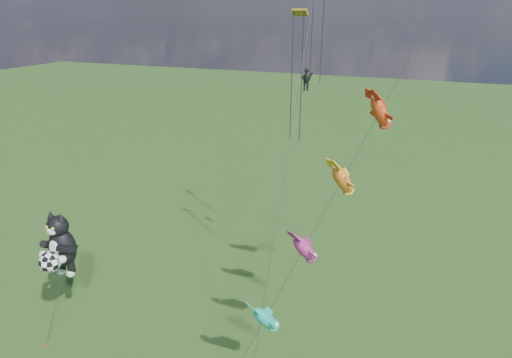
% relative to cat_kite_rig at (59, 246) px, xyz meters
% --- Properties ---
extents(ground, '(300.00, 300.00, 0.00)m').
position_rel_cat_kite_rig_xyz_m(ground, '(2.75, -1.87, -7.07)').
color(ground, '#16380E').
extents(cat_kite_rig, '(2.41, 4.03, 9.76)m').
position_rel_cat_kite_rig_xyz_m(cat_kite_rig, '(0.00, 0.00, 0.00)').
color(cat_kite_rig, brown).
rests_on(cat_kite_rig, ground).
extents(fish_windsock_rig, '(8.60, 13.58, 20.64)m').
position_rel_cat_kite_rig_xyz_m(fish_windsock_rig, '(18.73, 3.28, 4.50)').
color(fish_windsock_rig, brown).
rests_on(fish_windsock_rig, ground).
extents(parafoil_rig, '(2.23, 17.51, 27.86)m').
position_rel_cat_kite_rig_xyz_m(parafoil_rig, '(15.28, 10.70, 12.92)').
color(parafoil_rig, brown).
rests_on(parafoil_rig, ground).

